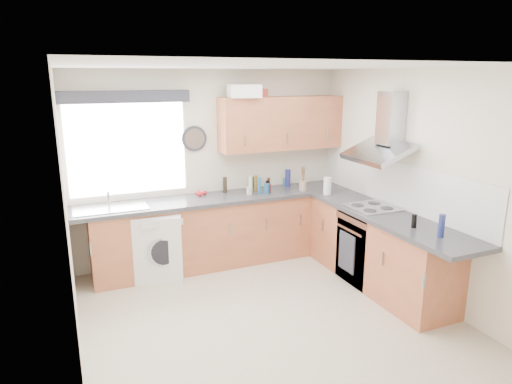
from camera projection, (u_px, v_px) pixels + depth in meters
name	position (u px, v px, depth m)	size (l,w,h in m)	color
ground_plane	(266.00, 315.00, 4.74)	(3.60, 3.60, 0.00)	beige
ceiling	(268.00, 66.00, 4.12)	(3.60, 3.60, 0.02)	white
wall_back	(210.00, 167.00, 6.03)	(3.60, 0.02, 2.50)	silver
wall_front	(387.00, 270.00, 2.83)	(3.60, 0.02, 2.50)	silver
wall_left	(68.00, 222.00, 3.74)	(0.02, 3.60, 2.50)	silver
wall_right	(412.00, 183.00, 5.12)	(0.02, 3.60, 2.50)	silver
window	(128.00, 149.00, 5.55)	(1.40, 0.02, 1.10)	white
window_blind	(125.00, 97.00, 5.31)	(1.50, 0.18, 0.14)	#272831
splashback	(394.00, 183.00, 5.40)	(0.01, 3.00, 0.54)	white
base_cab_back	(211.00, 233.00, 5.94)	(3.00, 0.58, 0.86)	#9A5335
base_cab_corner	(318.00, 218.00, 6.54)	(0.60, 0.60, 0.86)	#9A5335
base_cab_right	(378.00, 250.00, 5.34)	(0.58, 2.10, 0.86)	#9A5335
worktop_back	(218.00, 199.00, 5.86)	(3.60, 0.62, 0.05)	#2F2F33
worktop_right	(389.00, 217.00, 5.09)	(0.62, 2.42, 0.05)	#2F2F33
sink	(110.00, 205.00, 5.33)	(0.84, 0.46, 0.10)	#A3A9B3
oven	(370.00, 247.00, 5.47)	(0.56, 0.58, 0.85)	black
hob_plate	(372.00, 207.00, 5.35)	(0.52, 0.52, 0.01)	#A3A9B3
extractor_hood	(384.00, 134.00, 5.18)	(0.52, 0.78, 0.66)	#A3A9B3
upper_cabinets	(281.00, 123.00, 6.10)	(1.70, 0.35, 0.70)	#9A5335
washing_machine	(159.00, 244.00, 5.58)	(0.56, 0.54, 0.83)	white
wall_clock	(195.00, 139.00, 5.82)	(0.33, 0.33, 0.04)	#272831
casserole	(244.00, 91.00, 5.68)	(0.39, 0.28, 0.16)	white
storage_box	(257.00, 93.00, 5.97)	(0.22, 0.18, 0.10)	#B83D28
utensil_pot	(303.00, 186.00, 6.14)	(0.10, 0.10, 0.14)	gray
kitchen_roll	(327.00, 186.00, 5.94)	(0.10, 0.10, 0.23)	white
tomato_cluster	(201.00, 193.00, 5.91)	(0.14, 0.14, 0.06)	#B40D17
jar_0	(269.00, 183.00, 6.29)	(0.04, 0.04, 0.14)	#561C12
jar_1	(225.00, 185.00, 6.04)	(0.06, 0.06, 0.21)	black
jar_2	(270.00, 188.00, 6.03)	(0.04, 0.04, 0.12)	#45181B
jar_3	(253.00, 183.00, 6.22)	(0.06, 0.06, 0.17)	#1F5727
jar_4	(286.00, 182.00, 6.41)	(0.06, 0.06, 0.11)	#1D5D8C
jar_5	(267.00, 189.00, 6.00)	(0.07, 0.07, 0.13)	navy
jar_6	(259.00, 186.00, 5.99)	(0.04, 0.04, 0.21)	#1A597E
jar_7	(256.00, 183.00, 6.13)	(0.04, 0.04, 0.21)	brown
jar_8	(249.00, 191.00, 5.94)	(0.07, 0.07, 0.10)	#B2A498
jar_9	(251.00, 185.00, 5.99)	(0.05, 0.05, 0.23)	#BAB19F
jar_10	(288.00, 178.00, 6.36)	(0.08, 0.08, 0.24)	navy
jar_11	(267.00, 185.00, 6.27)	(0.04, 0.04, 0.11)	black
bottle_0	(414.00, 221.00, 4.65)	(0.05, 0.05, 0.14)	black
bottle_1	(442.00, 226.00, 4.36)	(0.06, 0.06, 0.23)	navy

